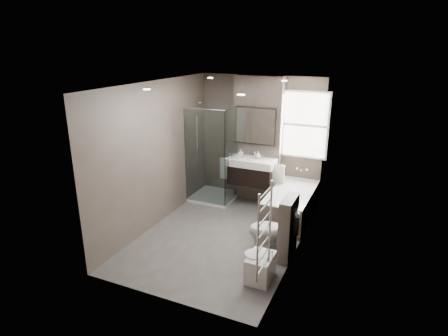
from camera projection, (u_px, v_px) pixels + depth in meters
The scene contains 15 objects.
room at pixel (223, 164), 6.16m from camera, with size 2.70×3.90×2.70m.
vanity_pier at pixel (258, 140), 7.70m from camera, with size 1.00×0.25×2.60m, color #524841.
vanity at pixel (252, 171), 7.57m from camera, with size 0.95×0.47×0.66m.
mirror_cabinet at pixel (256, 126), 7.45m from camera, with size 0.86×0.08×0.76m.
towel_left at pixel (226, 168), 7.78m from camera, with size 0.24×0.06×0.44m, color silver.
towel_right at pixel (278, 176), 7.35m from camera, with size 0.24×0.06×0.44m, color silver.
shower_enclosure at pixel (217, 178), 7.88m from camera, with size 0.90×0.90×2.00m.
bathtub at pixel (291, 204), 7.07m from camera, with size 0.75×1.60×0.57m.
window at pixel (304, 125), 7.32m from camera, with size 0.98×0.06×1.33m.
toilet at pixel (273, 231), 5.89m from camera, with size 0.43×0.76×0.77m, color white.
cistern_box at pixel (288, 228), 5.73m from camera, with size 0.19×0.55×1.00m.
bidet at pixel (260, 267), 5.27m from camera, with size 0.40×0.47×0.49m.
towel_radiator at pixel (264, 231), 4.35m from camera, with size 0.03×0.49×1.10m.
soap_bottle_a at pixel (241, 153), 7.53m from camera, with size 0.08×0.08×0.17m, color white.
soap_bottle_b at pixel (258, 155), 7.48m from camera, with size 0.11×0.11×0.15m, color white.
Camera 1 is at (2.41, -5.35, 3.19)m, focal length 30.00 mm.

